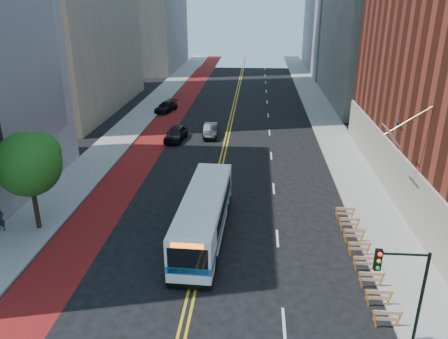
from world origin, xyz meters
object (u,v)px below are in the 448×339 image
transit_bus (204,214)px  car_a (176,133)px  traffic_signal (402,282)px  car_c (166,107)px  pedestrian (0,219)px  car_b (211,130)px  street_tree (29,162)px

transit_bus → car_a: (-5.54, 20.41, -0.85)m
traffic_signal → car_c: size_ratio=1.11×
transit_bus → car_c: (-9.20, 33.18, -0.98)m
car_a → traffic_signal: bearing=-58.6°
pedestrian → transit_bus: bearing=-4.1°
car_a → car_b: (3.65, 1.72, -0.07)m
car_b → car_c: size_ratio=0.97×
car_b → pedestrian: bearing=-120.5°
transit_bus → pedestrian: bearing=-176.3°
car_a → pedestrian: 22.36m
street_tree → pedestrian: bearing=-165.2°
traffic_signal → transit_bus: (-9.39, 9.37, -2.08)m
transit_bus → car_c: size_ratio=2.53×
car_c → traffic_signal: bearing=-51.1°
car_b → car_c: car_b is taller
traffic_signal → car_b: size_ratio=1.15×
pedestrian → car_c: bearing=76.6°
car_b → transit_bus: bearing=-88.2°
car_a → car_c: (-3.66, 12.77, -0.13)m
car_a → car_c: bearing=110.8°
street_tree → car_c: (2.06, 33.00, -4.25)m
car_b → car_c: bearing=120.4°
car_b → car_c: 13.25m
street_tree → traffic_signal: bearing=-24.8°
car_c → car_b: bearing=-41.2°
car_c → pedestrian: 33.91m
street_tree → transit_bus: street_tree is taller
car_a → car_b: 4.03m
car_b → pedestrian: (-11.73, -22.57, 0.30)m
car_a → pedestrian: pedestrian is taller
car_b → car_a: bearing=-157.8°
street_tree → transit_bus: size_ratio=0.58×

